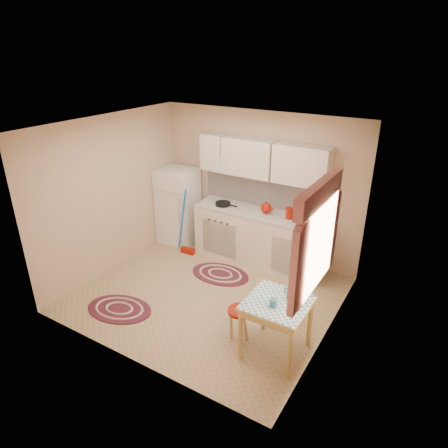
{
  "coord_description": "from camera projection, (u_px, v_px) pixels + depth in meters",
  "views": [
    {
      "loc": [
        2.82,
        -4.17,
        3.44
      ],
      "look_at": [
        0.14,
        0.25,
        1.1
      ],
      "focal_mm": 32.0,
      "sensor_mm": 36.0,
      "label": 1
    }
  ],
  "objects": [
    {
      "name": "coffee_pot",
      "position": [
        292.0,
        291.0,
        4.58
      ],
      "size": [
        0.14,
        0.13,
        0.26
      ],
      "primitive_type": null,
      "rotation": [
        0.0,
        0.0,
        -0.13
      ],
      "color": "#285F7C",
      "rests_on": "table"
    },
    {
      "name": "rug_center",
      "position": [
        220.0,
        274.0,
        6.51
      ],
      "size": [
        1.02,
        0.71,
        0.02
      ],
      "primitive_type": null,
      "rotation": [
        0.0,
        0.0,
        0.06
      ],
      "color": "maroon",
      "rests_on": "ground"
    },
    {
      "name": "fridge",
      "position": [
        178.0,
        206.0,
        7.37
      ],
      "size": [
        0.65,
        0.6,
        1.4
      ],
      "primitive_type": "cube",
      "color": "white",
      "rests_on": "ground"
    },
    {
      "name": "mug",
      "position": [
        274.0,
        303.0,
        4.5
      ],
      "size": [
        0.09,
        0.09,
        0.1
      ],
      "primitive_type": "cylinder",
      "rotation": [
        0.0,
        0.0,
        -0.01
      ],
      "color": "#285F7C",
      "rests_on": "table"
    },
    {
      "name": "stool",
      "position": [
        240.0,
        323.0,
        5.05
      ],
      "size": [
        0.36,
        0.36,
        0.42
      ],
      "primitive_type": "cylinder",
      "rotation": [
        0.0,
        0.0,
        0.16
      ],
      "color": "#961305",
      "rests_on": "ground"
    },
    {
      "name": "room_shell",
      "position": [
        225.0,
        191.0,
        5.45
      ],
      "size": [
        3.64,
        3.6,
        2.52
      ],
      "color": "tan",
      "rests_on": "ground"
    },
    {
      "name": "rug_left",
      "position": [
        119.0,
        309.0,
        5.65
      ],
      "size": [
        1.07,
        0.81,
        0.02
      ],
      "primitive_type": null,
      "rotation": [
        0.0,
        0.0,
        0.18
      ],
      "color": "maroon",
      "rests_on": "ground"
    },
    {
      "name": "countertop",
      "position": [
        261.0,
        213.0,
        6.54
      ],
      "size": [
        2.27,
        0.62,
        0.04
      ],
      "primitive_type": "cube",
      "color": "beige",
      "rests_on": "base_cabinets"
    },
    {
      "name": "table",
      "position": [
        276.0,
        328.0,
        4.74
      ],
      "size": [
        0.72,
        0.72,
        0.72
      ],
      "primitive_type": "cube",
      "color": "#DEC26F",
      "rests_on": "ground"
    },
    {
      "name": "red_kettle",
      "position": [
        266.0,
        208.0,
        6.45
      ],
      "size": [
        0.23,
        0.22,
        0.19
      ],
      "primitive_type": null,
      "rotation": [
        0.0,
        0.0,
        -0.26
      ],
      "color": "#961305",
      "rests_on": "countertop"
    },
    {
      "name": "frying_pan",
      "position": [
        223.0,
        204.0,
        6.81
      ],
      "size": [
        0.27,
        0.27,
        0.05
      ],
      "primitive_type": "cylinder",
      "rotation": [
        0.0,
        0.0,
        0.01
      ],
      "color": "black",
      "rests_on": "countertop"
    },
    {
      "name": "base_cabinets",
      "position": [
        260.0,
        238.0,
        6.73
      ],
      "size": [
        2.25,
        0.6,
        0.88
      ],
      "primitive_type": "cube",
      "color": "silver",
      "rests_on": "ground"
    },
    {
      "name": "red_canister",
      "position": [
        289.0,
        214.0,
        6.27
      ],
      "size": [
        0.12,
        0.12,
        0.16
      ],
      "primitive_type": "cylinder",
      "rotation": [
        0.0,
        0.0,
        0.12
      ],
      "color": "#961305",
      "rests_on": "countertop"
    },
    {
      "name": "broom",
      "position": [
        187.0,
        223.0,
        6.93
      ],
      "size": [
        0.28,
        0.13,
        1.2
      ],
      "primitive_type": null,
      "rotation": [
        0.0,
        0.0,
        0.03
      ],
      "color": "blue",
      "rests_on": "ground"
    }
  ]
}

